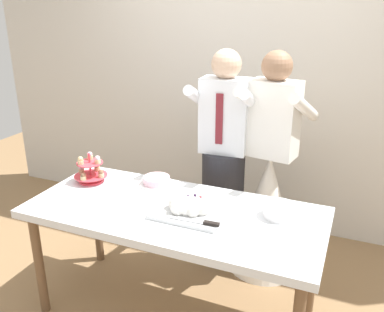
{
  "coord_description": "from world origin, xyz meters",
  "views": [
    {
      "loc": [
        0.97,
        -2.01,
        1.95
      ],
      "look_at": [
        0.06,
        0.15,
        1.07
      ],
      "focal_mm": 38.62,
      "sensor_mm": 36.0,
      "label": 1
    }
  ],
  "objects_px": {
    "main_cake_tray": "(189,207)",
    "person_groom": "(223,173)",
    "dessert_table": "(174,220)",
    "person_bride": "(268,198)",
    "round_cake": "(157,181)",
    "plate_stack": "(280,211)",
    "cupcake_stand": "(90,171)"
  },
  "relations": [
    {
      "from": "round_cake",
      "to": "person_groom",
      "type": "bearing_deg",
      "value": 52.49
    },
    {
      "from": "main_cake_tray",
      "to": "person_groom",
      "type": "relative_size",
      "value": 0.26
    },
    {
      "from": "dessert_table",
      "to": "cupcake_stand",
      "type": "bearing_deg",
      "value": 168.06
    },
    {
      "from": "main_cake_tray",
      "to": "person_groom",
      "type": "distance_m",
      "value": 0.75
    },
    {
      "from": "round_cake",
      "to": "person_groom",
      "type": "height_order",
      "value": "person_groom"
    },
    {
      "from": "plate_stack",
      "to": "person_groom",
      "type": "height_order",
      "value": "person_groom"
    },
    {
      "from": "plate_stack",
      "to": "person_bride",
      "type": "relative_size",
      "value": 0.12
    },
    {
      "from": "main_cake_tray",
      "to": "plate_stack",
      "type": "xyz_separation_m",
      "value": [
        0.5,
        0.18,
        -0.01
      ]
    },
    {
      "from": "round_cake",
      "to": "person_bride",
      "type": "xyz_separation_m",
      "value": [
        0.68,
        0.48,
        -0.22
      ]
    },
    {
      "from": "round_cake",
      "to": "cupcake_stand",
      "type": "bearing_deg",
      "value": -163.73
    },
    {
      "from": "main_cake_tray",
      "to": "person_bride",
      "type": "bearing_deg",
      "value": 68.78
    },
    {
      "from": "plate_stack",
      "to": "person_groom",
      "type": "distance_m",
      "value": 0.78
    },
    {
      "from": "cupcake_stand",
      "to": "person_groom",
      "type": "relative_size",
      "value": 0.14
    },
    {
      "from": "plate_stack",
      "to": "person_bride",
      "type": "bearing_deg",
      "value": 107.84
    },
    {
      "from": "dessert_table",
      "to": "person_bride",
      "type": "xyz_separation_m",
      "value": [
        0.41,
        0.76,
        -0.12
      ]
    },
    {
      "from": "person_bride",
      "to": "dessert_table",
      "type": "bearing_deg",
      "value": -118.58
    },
    {
      "from": "round_cake",
      "to": "person_bride",
      "type": "height_order",
      "value": "person_bride"
    },
    {
      "from": "main_cake_tray",
      "to": "person_bride",
      "type": "height_order",
      "value": "person_bride"
    },
    {
      "from": "dessert_table",
      "to": "plate_stack",
      "type": "distance_m",
      "value": 0.64
    },
    {
      "from": "cupcake_stand",
      "to": "person_bride",
      "type": "bearing_deg",
      "value": 28.46
    },
    {
      "from": "main_cake_tray",
      "to": "round_cake",
      "type": "relative_size",
      "value": 1.81
    },
    {
      "from": "main_cake_tray",
      "to": "round_cake",
      "type": "xyz_separation_m",
      "value": [
        -0.37,
        0.3,
        -0.02
      ]
    },
    {
      "from": "dessert_table",
      "to": "round_cake",
      "type": "xyz_separation_m",
      "value": [
        -0.26,
        0.28,
        0.1
      ]
    },
    {
      "from": "dessert_table",
      "to": "main_cake_tray",
      "type": "distance_m",
      "value": 0.16
    },
    {
      "from": "round_cake",
      "to": "person_groom",
      "type": "relative_size",
      "value": 0.14
    },
    {
      "from": "main_cake_tray",
      "to": "person_bride",
      "type": "xyz_separation_m",
      "value": [
        0.3,
        0.78,
        -0.24
      ]
    },
    {
      "from": "dessert_table",
      "to": "round_cake",
      "type": "distance_m",
      "value": 0.4
    },
    {
      "from": "person_bride",
      "to": "round_cake",
      "type": "bearing_deg",
      "value": -144.74
    },
    {
      "from": "cupcake_stand",
      "to": "main_cake_tray",
      "type": "xyz_separation_m",
      "value": [
        0.82,
        -0.17,
        -0.03
      ]
    },
    {
      "from": "dessert_table",
      "to": "person_bride",
      "type": "height_order",
      "value": "person_bride"
    },
    {
      "from": "plate_stack",
      "to": "person_bride",
      "type": "xyz_separation_m",
      "value": [
        -0.19,
        0.6,
        -0.23
      ]
    },
    {
      "from": "main_cake_tray",
      "to": "plate_stack",
      "type": "bearing_deg",
      "value": 19.75
    }
  ]
}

